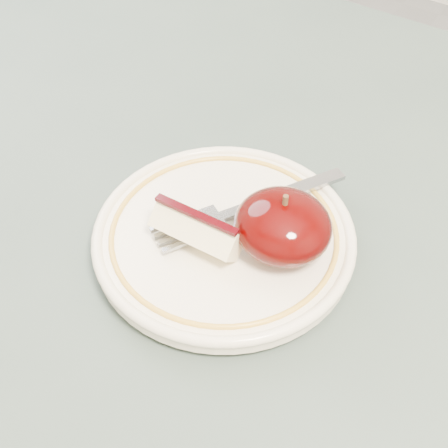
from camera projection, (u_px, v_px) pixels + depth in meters
The scene contains 5 objects.
table at pixel (160, 314), 0.55m from camera, with size 0.90×0.90×0.75m.
plate at pixel (224, 236), 0.48m from camera, with size 0.20×0.20×0.02m.
apple_half at pixel (283, 226), 0.45m from camera, with size 0.07×0.07×0.05m.
apple_wedge at pixel (197, 229), 0.46m from camera, with size 0.07×0.03×0.03m.
fork at pixel (248, 207), 0.49m from camera, with size 0.10×0.15×0.00m.
Camera 1 is at (0.22, -0.23, 1.12)m, focal length 50.00 mm.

